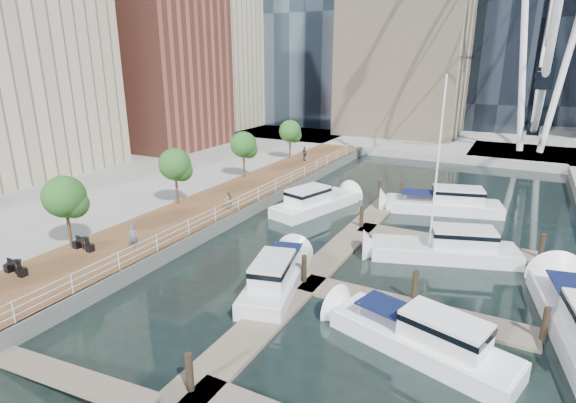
# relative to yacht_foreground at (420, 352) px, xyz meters

# --- Properties ---
(ground) EXTENTS (520.00, 520.00, 0.00)m
(ground) POSITION_rel_yacht_foreground_xyz_m (-10.23, -4.76, 0.00)
(ground) COLOR black
(ground) RESTS_ON ground
(boardwalk) EXTENTS (6.00, 60.00, 1.00)m
(boardwalk) POSITION_rel_yacht_foreground_xyz_m (-19.23, 10.24, 0.50)
(boardwalk) COLOR brown
(boardwalk) RESTS_ON ground
(seawall) EXTENTS (0.25, 60.00, 1.00)m
(seawall) POSITION_rel_yacht_foreground_xyz_m (-16.23, 10.24, 0.50)
(seawall) COLOR #595954
(seawall) RESTS_ON ground
(land_inland) EXTENTS (48.00, 90.00, 1.00)m
(land_inland) POSITION_rel_yacht_foreground_xyz_m (-46.23, 10.24, 0.50)
(land_inland) COLOR gray
(land_inland) RESTS_ON ground
(land_far) EXTENTS (200.00, 114.00, 1.00)m
(land_far) POSITION_rel_yacht_foreground_xyz_m (-10.23, 97.24, 0.50)
(land_far) COLOR gray
(land_far) RESTS_ON ground
(pier) EXTENTS (14.00, 12.00, 1.00)m
(pier) POSITION_rel_yacht_foreground_xyz_m (3.77, 47.24, 0.50)
(pier) COLOR gray
(pier) RESTS_ON ground
(railing) EXTENTS (0.10, 60.00, 1.05)m
(railing) POSITION_rel_yacht_foreground_xyz_m (-16.33, 10.24, 1.52)
(railing) COLOR white
(railing) RESTS_ON boardwalk
(floating_docks) EXTENTS (16.00, 34.00, 2.60)m
(floating_docks) POSITION_rel_yacht_foreground_xyz_m (-2.27, 5.22, 0.49)
(floating_docks) COLOR #6D6051
(floating_docks) RESTS_ON ground
(midrise_condos) EXTENTS (19.00, 67.00, 28.00)m
(midrise_condos) POSITION_rel_yacht_foreground_xyz_m (-43.80, 22.06, 13.42)
(midrise_condos) COLOR #BCAD8E
(midrise_condos) RESTS_ON ground
(street_trees) EXTENTS (2.60, 42.60, 4.60)m
(street_trees) POSITION_rel_yacht_foreground_xyz_m (-21.63, 9.24, 4.29)
(street_trees) COLOR #3F2B1C
(street_trees) RESTS_ON ground
(yacht_foreground) EXTENTS (9.34, 4.85, 2.15)m
(yacht_foreground) POSITION_rel_yacht_foreground_xyz_m (0.00, 0.00, 0.00)
(yacht_foreground) COLOR white
(yacht_foreground) RESTS_ON ground
(pedestrian_near) EXTENTS (0.69, 0.67, 1.60)m
(pedestrian_near) POSITION_rel_yacht_foreground_xyz_m (-17.82, 0.81, 1.80)
(pedestrian_near) COLOR #53556F
(pedestrian_near) RESTS_ON boardwalk
(pedestrian_mid) EXTENTS (0.94, 0.95, 1.55)m
(pedestrian_mid) POSITION_rel_yacht_foreground_xyz_m (-17.06, 9.89, 1.78)
(pedestrian_mid) COLOR #82745A
(pedestrian_mid) RESTS_ON boardwalk
(pedestrian_far) EXTENTS (1.04, 0.74, 1.64)m
(pedestrian_far) POSITION_rel_yacht_foreground_xyz_m (-19.58, 28.99, 1.82)
(pedestrian_far) COLOR #32363E
(pedestrian_far) RESTS_ON boardwalk
(moored_yachts) EXTENTS (24.33, 35.93, 11.50)m
(moored_yachts) POSITION_rel_yacht_foreground_xyz_m (-1.73, 8.66, 0.00)
(moored_yachts) COLOR silver
(moored_yachts) RESTS_ON ground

